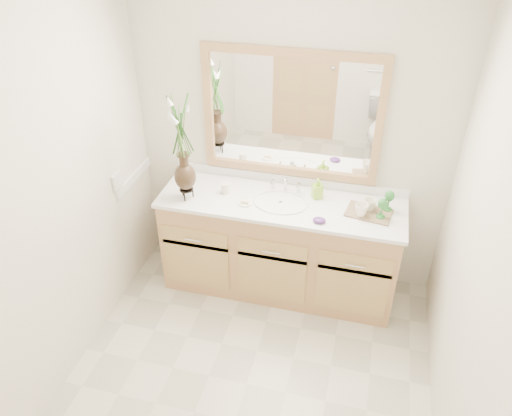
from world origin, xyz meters
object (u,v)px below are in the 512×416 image
(soap_bottle, at_px, (317,189))
(tray, at_px, (369,213))
(flower_vase, at_px, (181,135))
(tumbler, at_px, (225,188))

(soap_bottle, height_order, tray, soap_bottle)
(soap_bottle, distance_m, tray, 0.42)
(flower_vase, relative_size, tray, 2.44)
(flower_vase, height_order, tumbler, flower_vase)
(soap_bottle, bearing_deg, tumbler, 163.95)
(tumbler, distance_m, tray, 1.08)
(tumbler, height_order, tray, tumbler)
(tumbler, relative_size, soap_bottle, 0.57)
(soap_bottle, xyz_separation_m, tray, (0.39, -0.12, -0.06))
(flower_vase, bearing_deg, soap_bottle, 14.70)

